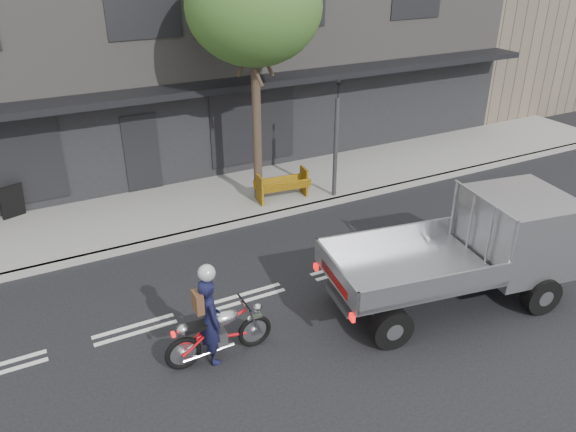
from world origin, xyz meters
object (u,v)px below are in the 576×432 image
Objects in this scene: flatbed_ute at (499,239)px; sandwich_board at (12,201)px; traffic_light_pole at (336,145)px; motorcycle at (219,332)px; rider at (210,320)px; construction_barrier at (286,187)px; street_tree at (254,8)px.

flatbed_ute is 12.01m from sandwich_board.
motorcycle is (-5.40, -4.83, -1.12)m from traffic_light_pole.
rider is at bearing -179.50° from motorcycle.
construction_barrier is (3.98, 5.09, 0.03)m from motorcycle.
construction_barrier is at bearing -38.24° from sandwich_board.
flatbed_ute is at bearing -96.75° from rider.
motorcycle is at bearing -128.00° from construction_barrier.
flatbed_ute is at bearing -62.42° from sandwich_board.
flatbed_ute is 5.47× the size of sandwich_board.
flatbed_ute is (6.00, -0.76, 0.47)m from rider.
street_tree reaches higher than motorcycle.
street_tree is at bearing 156.97° from traffic_light_pole.
flatbed_ute is at bearing -6.93° from motorcycle.
traffic_light_pole is 1.73× the size of motorcycle.
construction_barrier is at bearing 52.50° from motorcycle.
traffic_light_pole is at bearing -10.50° from construction_barrier.
traffic_light_pole reaches higher than sandwich_board.
traffic_light_pole is 2.08× the size of rider.
traffic_light_pole is (2.00, -0.85, -3.63)m from street_tree.
traffic_light_pole is 3.66× the size of sandwich_board.
rider is at bearing -122.02° from street_tree.
flatbed_ute is (5.85, -0.76, 0.78)m from motorcycle.
street_tree reaches higher than sandwich_board.
motorcycle is 1.35× the size of construction_barrier.
construction_barrier is at bearing -38.54° from rider.
flatbed_ute is at bearing -85.44° from traffic_light_pole.
rider is at bearing -138.99° from traffic_light_pole.
sandwich_board is (-2.86, 7.48, 0.09)m from motorcycle.
traffic_light_pole reaches higher than motorcycle.
flatbed_ute reaches higher than motorcycle.
street_tree reaches higher than rider.
street_tree is 4.50× the size of construction_barrier.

